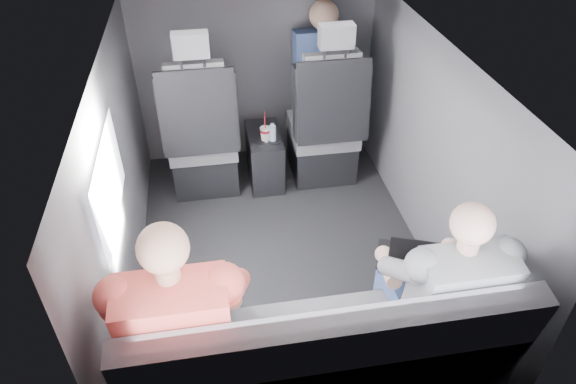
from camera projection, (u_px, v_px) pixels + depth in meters
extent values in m
plane|color=black|center=(283.00, 256.00, 3.33)|extent=(2.60, 2.60, 0.00)
plane|color=#B2B2AD|center=(282.00, 57.00, 2.52)|extent=(2.60, 2.60, 0.00)
cube|color=#56565B|center=(120.00, 186.00, 2.80)|extent=(0.02, 2.60, 1.35)
cube|color=#56565B|center=(432.00, 156.00, 3.04)|extent=(0.02, 2.60, 1.35)
cube|color=#56565B|center=(256.00, 76.00, 3.95)|extent=(1.80, 0.02, 1.35)
cube|color=#56565B|center=(338.00, 366.00, 1.90)|extent=(1.80, 0.02, 1.35)
cube|color=white|center=(109.00, 184.00, 2.43)|extent=(0.02, 0.75, 0.42)
cube|color=black|center=(333.00, 92.00, 3.44)|extent=(0.35, 0.11, 0.59)
cube|color=black|center=(206.00, 165.00, 3.90)|extent=(0.46, 0.48, 0.30)
cube|color=slate|center=(203.00, 140.00, 3.75)|extent=(0.48, 0.46, 0.14)
cube|color=slate|center=(198.00, 108.00, 3.37)|extent=(0.38, 0.18, 0.61)
cube|color=black|center=(165.00, 114.00, 3.36)|extent=(0.08, 0.21, 0.53)
cube|color=black|center=(232.00, 109.00, 3.42)|extent=(0.08, 0.21, 0.53)
cube|color=black|center=(199.00, 114.00, 3.32)|extent=(0.50, 0.11, 0.58)
cube|color=slate|center=(191.00, 45.00, 3.07)|extent=(0.22, 0.10, 0.15)
cube|color=black|center=(321.00, 154.00, 4.02)|extent=(0.46, 0.48, 0.30)
cube|color=slate|center=(323.00, 130.00, 3.87)|extent=(0.48, 0.46, 0.14)
cube|color=slate|center=(331.00, 97.00, 3.49)|extent=(0.38, 0.18, 0.61)
cube|color=black|center=(300.00, 104.00, 3.48)|extent=(0.08, 0.21, 0.53)
cube|color=black|center=(362.00, 99.00, 3.54)|extent=(0.08, 0.21, 0.53)
cube|color=black|center=(334.00, 103.00, 3.44)|extent=(0.50, 0.11, 0.58)
cube|color=slate|center=(336.00, 36.00, 3.19)|extent=(0.22, 0.10, 0.15)
cube|color=black|center=(265.00, 157.00, 3.90)|extent=(0.24, 0.48, 0.40)
cylinder|color=black|center=(259.00, 142.00, 3.68)|extent=(0.09, 0.09, 0.01)
cylinder|color=black|center=(274.00, 141.00, 3.69)|extent=(0.09, 0.09, 0.01)
cube|color=slate|center=(318.00, 372.00, 2.39)|extent=(1.60, 0.50, 0.45)
cube|color=slate|center=(335.00, 354.00, 1.94)|extent=(1.60, 0.17, 0.47)
cylinder|color=red|center=(265.00, 130.00, 3.66)|extent=(0.08, 0.08, 0.02)
cylinder|color=white|center=(265.00, 128.00, 3.65)|extent=(0.08, 0.08, 0.01)
cylinder|color=red|center=(265.00, 120.00, 3.60)|extent=(0.01, 0.01, 0.13)
cylinder|color=#A5C5DF|center=(273.00, 134.00, 3.66)|extent=(0.05, 0.05, 0.12)
cylinder|color=#A5C5DF|center=(272.00, 125.00, 3.62)|extent=(0.03, 0.03, 0.02)
cube|color=white|center=(193.00, 291.00, 2.31)|extent=(0.38, 0.34, 0.02)
cube|color=silver|center=(193.00, 292.00, 2.29)|extent=(0.29, 0.22, 0.00)
cube|color=white|center=(193.00, 279.00, 2.35)|extent=(0.11, 0.08, 0.00)
cube|color=white|center=(191.00, 298.00, 2.12)|extent=(0.32, 0.18, 0.22)
cube|color=white|center=(191.00, 297.00, 2.13)|extent=(0.28, 0.16, 0.19)
cube|color=black|center=(407.00, 258.00, 2.48)|extent=(0.35, 0.30, 0.02)
cube|color=black|center=(409.00, 258.00, 2.46)|extent=(0.26, 0.19, 0.00)
cube|color=black|center=(403.00, 248.00, 2.52)|extent=(0.10, 0.07, 0.00)
cube|color=black|center=(421.00, 261.00, 2.31)|extent=(0.29, 0.16, 0.19)
cube|color=white|center=(420.00, 260.00, 2.32)|extent=(0.25, 0.14, 0.17)
cube|color=#36373B|center=(160.00, 332.00, 2.22)|extent=(0.15, 0.44, 0.13)
cube|color=#36373B|center=(211.00, 325.00, 2.25)|extent=(0.15, 0.44, 0.13)
cube|color=#36373B|center=(170.00, 331.00, 2.57)|extent=(0.13, 0.13, 0.45)
cube|color=#36373B|center=(214.00, 325.00, 2.60)|extent=(0.13, 0.13, 0.45)
cube|color=#D94B47|center=(178.00, 329.00, 1.93)|extent=(0.40, 0.27, 0.54)
sphere|color=#DAA688|center=(163.00, 248.00, 1.72)|extent=(0.18, 0.18, 0.18)
cylinder|color=#DAA688|center=(133.00, 296.00, 2.18)|extent=(0.11, 0.28, 0.12)
cylinder|color=#DAA688|center=(227.00, 285.00, 2.23)|extent=(0.11, 0.28, 0.12)
cube|color=navy|center=(408.00, 299.00, 2.37)|extent=(0.14, 0.41, 0.12)
cube|color=navy|center=(449.00, 293.00, 2.40)|extent=(0.14, 0.41, 0.12)
cube|color=navy|center=(386.00, 305.00, 2.71)|extent=(0.12, 0.12, 0.45)
cube|color=navy|center=(423.00, 300.00, 2.74)|extent=(0.12, 0.12, 0.45)
cube|color=slate|center=(457.00, 296.00, 2.09)|extent=(0.37, 0.25, 0.50)
sphere|color=#E0AE99|center=(473.00, 224.00, 1.90)|extent=(0.17, 0.17, 0.17)
cylinder|color=#E0AE99|center=(389.00, 267.00, 2.34)|extent=(0.10, 0.26, 0.11)
cylinder|color=#E0AE99|center=(465.00, 257.00, 2.39)|extent=(0.10, 0.26, 0.11)
cube|color=navy|center=(322.00, 70.00, 3.77)|extent=(0.41, 0.26, 0.60)
sphere|color=#DAA688|center=(324.00, 15.00, 3.55)|extent=(0.21, 0.21, 0.21)
cube|color=navy|center=(319.00, 102.00, 3.99)|extent=(0.35, 0.41, 0.12)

